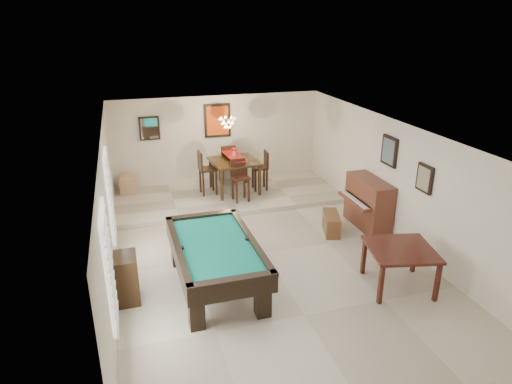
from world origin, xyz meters
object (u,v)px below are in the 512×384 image
upright_piano (363,204)px  chandelier (227,119)px  apothecary_chest (127,278)px  pool_table (216,266)px  piano_bench (331,223)px  dining_chair_north (227,163)px  dining_chair_west (208,172)px  dining_chair_east (260,171)px  corner_bench (128,184)px  flower_vase (234,152)px  square_table (399,267)px  dining_chair_south (241,181)px  dining_table (235,174)px

upright_piano → chandelier: chandelier is taller
upright_piano → apothecary_chest: bearing=-164.3°
pool_table → piano_bench: bearing=25.8°
pool_table → dining_chair_north: (1.41, 5.20, 0.25)m
dining_chair_north → dining_chair_west: dining_chair_west is taller
dining_chair_east → corner_bench: dining_chair_east is taller
dining_chair_north → pool_table: bearing=72.5°
flower_vase → corner_bench: bearing=165.4°
apothecary_chest → flower_vase: size_ratio=3.43×
dining_chair_west → dining_chair_east: bearing=-96.0°
square_table → piano_bench: size_ratio=1.41×
dining_chair_south → pool_table: bearing=-116.0°
dining_chair_west → chandelier: bearing=-118.3°
square_table → dining_chair_west: size_ratio=0.95×
upright_piano → flower_vase: flower_vase is taller
dining_chair_north → flower_vase: bearing=89.9°
apothecary_chest → dining_chair_south: dining_chair_south is taller
piano_bench → dining_chair_east: (-0.84, 2.87, 0.44)m
square_table → piano_bench: (-0.19, 2.41, -0.17)m
dining_chair_west → upright_piano: bearing=-136.0°
dining_chair_north → corner_bench: size_ratio=2.22×
flower_vase → dining_chair_west: 0.90m
dining_chair_north → chandelier: (-0.19, -1.00, 1.51)m
pool_table → apothecary_chest: pool_table is taller
piano_bench → dining_chair_north: dining_chair_north is taller
pool_table → flower_vase: size_ratio=10.54×
corner_bench → chandelier: size_ratio=0.85×
corner_bench → apothecary_chest: bearing=-92.0°
piano_bench → dining_table: bearing=118.1°
apothecary_chest → dining_chair_east: bearing=49.3°
dining_table → dining_chair_west: size_ratio=1.01×
flower_vase → dining_chair_north: size_ratio=0.22×
dining_chair_west → dining_chair_east: size_ratio=1.10×
square_table → corner_bench: 7.59m
dining_chair_south → dining_chair_east: bearing=38.0°
dining_table → flower_vase: size_ratio=4.87×
dining_chair_north → dining_table: bearing=89.9°
dining_chair_south → chandelier: chandelier is taller
apothecary_chest → chandelier: 5.30m
piano_bench → dining_chair_east: dining_chair_east is taller
piano_bench → dining_chair_north: bearing=113.2°
piano_bench → apothecary_chest: apothecary_chest is taller
dining_chair_south → dining_chair_north: size_ratio=0.97×
upright_piano → dining_chair_south: bearing=138.3°
upright_piano → corner_bench: size_ratio=2.76×
square_table → corner_bench: size_ratio=2.23×
apothecary_chest → chandelier: (2.78, 4.15, 1.77)m
square_table → dining_chair_south: 4.94m
square_table → piano_bench: square_table is taller
dining_chair_south → corner_bench: bearing=147.7°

